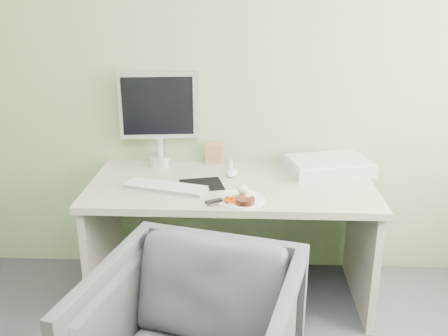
{
  "coord_description": "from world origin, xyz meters",
  "views": [
    {
      "loc": [
        0.07,
        -0.99,
        1.75
      ],
      "look_at": [
        -0.04,
        1.5,
        0.86
      ],
      "focal_mm": 40.0,
      "sensor_mm": 36.0,
      "label": 1
    }
  ],
  "objects_px": {
    "desk": "(231,213)",
    "plate": "(240,200)",
    "scanner": "(328,166)",
    "monitor": "(159,113)"
  },
  "relations": [
    {
      "from": "monitor",
      "to": "scanner",
      "type": "bearing_deg",
      "value": -12.13
    },
    {
      "from": "scanner",
      "to": "monitor",
      "type": "height_order",
      "value": "monitor"
    },
    {
      "from": "plate",
      "to": "scanner",
      "type": "distance_m",
      "value": 0.69
    },
    {
      "from": "desk",
      "to": "plate",
      "type": "xyz_separation_m",
      "value": [
        0.05,
        -0.25,
        0.19
      ]
    },
    {
      "from": "desk",
      "to": "monitor",
      "type": "xyz_separation_m",
      "value": [
        -0.45,
        0.32,
        0.51
      ]
    },
    {
      "from": "desk",
      "to": "monitor",
      "type": "bearing_deg",
      "value": 144.95
    },
    {
      "from": "plate",
      "to": "scanner",
      "type": "height_order",
      "value": "scanner"
    },
    {
      "from": "plate",
      "to": "monitor",
      "type": "relative_size",
      "value": 0.44
    },
    {
      "from": "desk",
      "to": "scanner",
      "type": "distance_m",
      "value": 0.64
    },
    {
      "from": "desk",
      "to": "scanner",
      "type": "bearing_deg",
      "value": 19.9
    }
  ]
}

